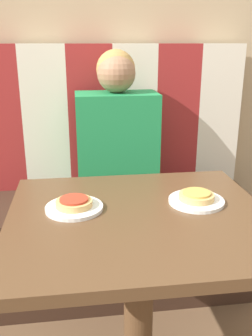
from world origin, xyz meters
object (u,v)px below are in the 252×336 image
person (117,133)px  pizza_right (197,196)px  pizza_left (74,203)px  plate_left (74,208)px  plate_right (196,201)px

person → pizza_right: person is taller
person → pizza_left: 0.62m
plate_left → plate_right: 0.40m
person → pizza_left: (-0.20, -0.58, -0.08)m
plate_right → pizza_left: bearing=180.0°
plate_left → pizza_left: (0.00, 0.00, 0.02)m
plate_right → person: bearing=109.2°
plate_left → pizza_left: size_ratio=1.58×
plate_left → pizza_left: 0.02m
person → plate_left: person is taller
pizza_left → plate_left: bearing=-90.0°
person → plate_left: size_ratio=3.77×
person → plate_left: 0.62m
plate_left → plate_right: bearing=0.0°
person → plate_left: (-0.20, -0.58, -0.10)m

